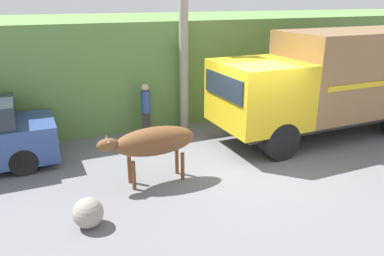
{
  "coord_description": "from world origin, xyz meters",
  "views": [
    {
      "loc": [
        -5.02,
        -7.36,
        4.01
      ],
      "look_at": [
        -1.52,
        0.5,
        1.01
      ],
      "focal_mm": 35.0,
      "sensor_mm": 36.0,
      "label": 1
    }
  ],
  "objects_px": {
    "cargo_truck": "(336,79)",
    "utility_pole": "(184,31)",
    "roadside_rock": "(88,213)",
    "brown_cow": "(153,142)",
    "pedestrian_on_hill": "(146,107)"
  },
  "relations": [
    {
      "from": "pedestrian_on_hill",
      "to": "utility_pole",
      "type": "bearing_deg",
      "value": -152.63
    },
    {
      "from": "brown_cow",
      "to": "utility_pole",
      "type": "bearing_deg",
      "value": 45.48
    },
    {
      "from": "cargo_truck",
      "to": "pedestrian_on_hill",
      "type": "height_order",
      "value": "cargo_truck"
    },
    {
      "from": "pedestrian_on_hill",
      "to": "utility_pole",
      "type": "distance_m",
      "value": 2.53
    },
    {
      "from": "utility_pole",
      "to": "brown_cow",
      "type": "bearing_deg",
      "value": -123.37
    },
    {
      "from": "pedestrian_on_hill",
      "to": "roadside_rock",
      "type": "xyz_separation_m",
      "value": [
        -2.44,
        -4.19,
        -0.62
      ]
    },
    {
      "from": "cargo_truck",
      "to": "roadside_rock",
      "type": "relative_size",
      "value": 12.72
    },
    {
      "from": "brown_cow",
      "to": "pedestrian_on_hill",
      "type": "distance_m",
      "value": 3.07
    },
    {
      "from": "brown_cow",
      "to": "roadside_rock",
      "type": "height_order",
      "value": "brown_cow"
    },
    {
      "from": "utility_pole",
      "to": "pedestrian_on_hill",
      "type": "bearing_deg",
      "value": -172.57
    },
    {
      "from": "pedestrian_on_hill",
      "to": "roadside_rock",
      "type": "bearing_deg",
      "value": 79.74
    },
    {
      "from": "cargo_truck",
      "to": "pedestrian_on_hill",
      "type": "distance_m",
      "value": 5.74
    },
    {
      "from": "utility_pole",
      "to": "roadside_rock",
      "type": "bearing_deg",
      "value": -130.74
    },
    {
      "from": "cargo_truck",
      "to": "utility_pole",
      "type": "relative_size",
      "value": 1.22
    },
    {
      "from": "utility_pole",
      "to": "roadside_rock",
      "type": "height_order",
      "value": "utility_pole"
    }
  ]
}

